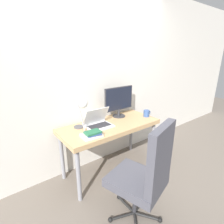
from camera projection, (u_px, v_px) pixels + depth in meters
The scene contains 12 objects.
ground_plane at pixel (124, 180), 2.39m from camera, with size 12.00×12.00×0.00m, color #70665B.
wall_back at pixel (95, 79), 2.47m from camera, with size 8.00×0.05×2.60m.
desk at pixel (110, 129), 2.40m from camera, with size 1.37×0.60×0.73m.
laptop at pixel (98, 123), 2.29m from camera, with size 0.34×0.26×0.25m.
monitor at pixel (119, 100), 2.59m from camera, with size 0.50×0.19×0.45m.
desk_lamp at pixel (82, 109), 2.08m from camera, with size 0.12×0.27×0.41m.
office_chair at pixel (146, 174), 1.64m from camera, with size 0.57×0.62×1.09m.
book_stack at pixel (92, 134), 2.01m from camera, with size 0.24×0.19×0.07m.
tv_remote at pixel (98, 134), 2.06m from camera, with size 0.11×0.15×0.02m.
media_remote at pixel (96, 134), 2.06m from camera, with size 0.07×0.17×0.02m.
mug at pixel (147, 113), 2.65m from camera, with size 0.13×0.09×0.10m.
game_controller at pixel (94, 134), 2.05m from camera, with size 0.16×0.11×0.04m.
Camera 1 is at (-1.31, -1.47, 1.65)m, focal length 28.00 mm.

